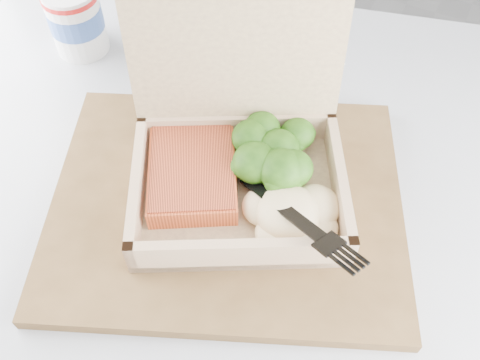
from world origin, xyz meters
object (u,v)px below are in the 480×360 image
at_px(paper_cup, 76,19).
at_px(takeout_container, 238,146).
at_px(cafe_table, 218,295).
at_px(serving_tray, 227,203).

bearing_deg(paper_cup, takeout_container, -21.53).
xyz_separation_m(cafe_table, serving_tray, (0.01, 0.02, 0.20)).
height_order(takeout_container, paper_cup, takeout_container).
relative_size(takeout_container, paper_cup, 3.10).
xyz_separation_m(serving_tray, takeout_container, (-0.00, 0.03, 0.06)).
xyz_separation_m(takeout_container, paper_cup, (-0.29, 0.12, -0.02)).
relative_size(cafe_table, paper_cup, 10.78).
bearing_deg(serving_tray, takeout_container, 94.48).
height_order(cafe_table, takeout_container, takeout_container).
height_order(cafe_table, paper_cup, paper_cup).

